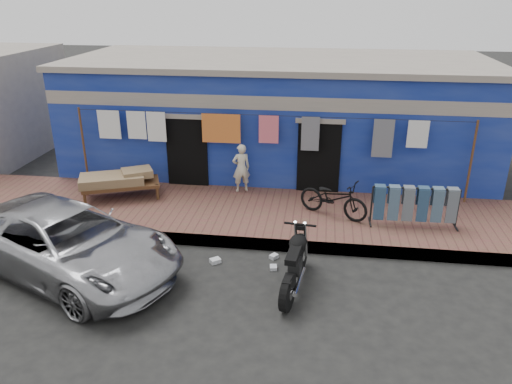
# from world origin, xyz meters

# --- Properties ---
(ground) EXTENTS (80.00, 80.00, 0.00)m
(ground) POSITION_xyz_m (0.00, 0.00, 0.00)
(ground) COLOR black
(ground) RESTS_ON ground
(sidewalk) EXTENTS (28.00, 3.00, 0.25)m
(sidewalk) POSITION_xyz_m (0.00, 3.00, 0.12)
(sidewalk) COLOR brown
(sidewalk) RESTS_ON ground
(curb) EXTENTS (28.00, 0.10, 0.25)m
(curb) POSITION_xyz_m (0.00, 1.55, 0.12)
(curb) COLOR gray
(curb) RESTS_ON ground
(building) EXTENTS (12.20, 5.20, 3.36)m
(building) POSITION_xyz_m (-0.00, 6.99, 1.69)
(building) COLOR navy
(building) RESTS_ON ground
(clothesline) EXTENTS (10.06, 0.06, 2.10)m
(clothesline) POSITION_xyz_m (-0.51, 4.25, 1.81)
(clothesline) COLOR brown
(clothesline) RESTS_ON sidewalk
(car) EXTENTS (5.37, 3.99, 1.38)m
(car) POSITION_xyz_m (-3.45, 0.12, 0.69)
(car) COLOR #A8A9AD
(car) RESTS_ON ground
(seated_person) EXTENTS (0.55, 0.46, 1.29)m
(seated_person) POSITION_xyz_m (-0.69, 4.20, 0.89)
(seated_person) COLOR beige
(seated_person) RESTS_ON sidewalk
(bicycle) EXTENTS (1.79, 1.28, 1.10)m
(bicycle) POSITION_xyz_m (1.70, 2.96, 0.80)
(bicycle) COLOR black
(bicycle) RESTS_ON sidewalk
(motorcycle) EXTENTS (1.00, 1.88, 1.12)m
(motorcycle) POSITION_xyz_m (0.98, 0.14, 0.56)
(motorcycle) COLOR black
(motorcycle) RESTS_ON ground
(charpoy) EXTENTS (2.64, 2.30, 0.67)m
(charpoy) POSITION_xyz_m (-3.66, 3.36, 0.59)
(charpoy) COLOR brown
(charpoy) RESTS_ON sidewalk
(jeans_rack) EXTENTS (2.01, 0.50, 0.96)m
(jeans_rack) POSITION_xyz_m (3.49, 2.71, 0.73)
(jeans_rack) COLOR black
(jeans_rack) RESTS_ON sidewalk
(litter_a) EXTENTS (0.26, 0.25, 0.09)m
(litter_a) POSITION_xyz_m (-0.69, 0.86, 0.05)
(litter_a) COLOR silver
(litter_a) RESTS_ON ground
(litter_b) EXTENTS (0.20, 0.21, 0.09)m
(litter_b) POSITION_xyz_m (0.49, 1.20, 0.04)
(litter_b) COLOR silver
(litter_b) RESTS_ON ground
(litter_c) EXTENTS (0.16, 0.19, 0.07)m
(litter_c) POSITION_xyz_m (0.52, 0.77, 0.03)
(litter_c) COLOR silver
(litter_c) RESTS_ON ground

